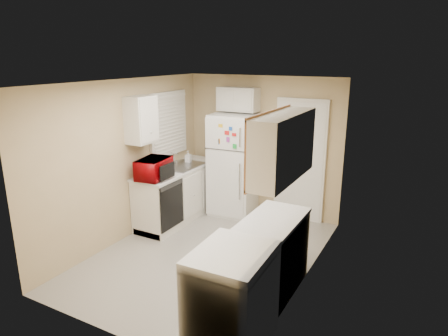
% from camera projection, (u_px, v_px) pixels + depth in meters
% --- Properties ---
extents(floor, '(3.80, 3.80, 0.00)m').
position_uv_depth(floor, '(207.00, 254.00, 5.66)').
color(floor, '#AEA9A2').
rests_on(floor, ground).
extents(ceiling, '(3.80, 3.80, 0.00)m').
position_uv_depth(ceiling, '(205.00, 82.00, 5.00)').
color(ceiling, white).
rests_on(ceiling, floor).
extents(wall_left, '(3.80, 3.80, 0.00)m').
position_uv_depth(wall_left, '(126.00, 161.00, 5.97)').
color(wall_left, tan).
rests_on(wall_left, floor).
extents(wall_right, '(3.80, 3.80, 0.00)m').
position_uv_depth(wall_right, '(308.00, 190.00, 4.69)').
color(wall_right, tan).
rests_on(wall_right, floor).
extents(wall_back, '(2.80, 2.80, 0.00)m').
position_uv_depth(wall_back, '(262.00, 146.00, 6.94)').
color(wall_back, tan).
rests_on(wall_back, floor).
extents(wall_front, '(2.80, 2.80, 0.00)m').
position_uv_depth(wall_front, '(102.00, 225.00, 3.73)').
color(wall_front, tan).
rests_on(wall_front, floor).
extents(left_counter, '(0.60, 1.80, 0.90)m').
position_uv_depth(left_counter, '(179.00, 193.00, 6.80)').
color(left_counter, silver).
rests_on(left_counter, floor).
extents(dishwasher, '(0.03, 0.58, 0.72)m').
position_uv_depth(dishwasher, '(172.00, 205.00, 6.15)').
color(dishwasher, black).
rests_on(dishwasher, floor).
extents(sink, '(0.54, 0.74, 0.16)m').
position_uv_depth(sink, '(183.00, 168.00, 6.82)').
color(sink, gray).
rests_on(sink, left_counter).
extents(microwave, '(0.61, 0.40, 0.38)m').
position_uv_depth(microwave, '(154.00, 169.00, 6.07)').
color(microwave, '#9F0308').
rests_on(microwave, left_counter).
extents(soap_bottle, '(0.11, 0.11, 0.21)m').
position_uv_depth(soap_bottle, '(188.00, 157.00, 7.01)').
color(soap_bottle, silver).
rests_on(soap_bottle, left_counter).
extents(window_blinds, '(0.10, 0.98, 1.08)m').
position_uv_depth(window_blinds, '(169.00, 124.00, 6.73)').
color(window_blinds, silver).
rests_on(window_blinds, wall_left).
extents(upper_cabinet_left, '(0.30, 0.45, 0.70)m').
position_uv_depth(upper_cabinet_left, '(141.00, 120.00, 5.93)').
color(upper_cabinet_left, silver).
rests_on(upper_cabinet_left, wall_left).
extents(refrigerator, '(0.78, 0.76, 1.78)m').
position_uv_depth(refrigerator, '(234.00, 165.00, 6.94)').
color(refrigerator, white).
rests_on(refrigerator, floor).
extents(cabinet_over_fridge, '(0.70, 0.30, 0.40)m').
position_uv_depth(cabinet_over_fridge, '(238.00, 99.00, 6.78)').
color(cabinet_over_fridge, silver).
rests_on(cabinet_over_fridge, wall_back).
extents(interior_door, '(0.86, 0.06, 2.08)m').
position_uv_depth(interior_door, '(300.00, 161.00, 6.63)').
color(interior_door, white).
rests_on(interior_door, floor).
extents(right_counter, '(0.60, 2.00, 0.90)m').
position_uv_depth(right_counter, '(256.00, 271.00, 4.36)').
color(right_counter, silver).
rests_on(right_counter, floor).
extents(stove, '(0.70, 0.85, 1.01)m').
position_uv_depth(stove, '(232.00, 298.00, 3.78)').
color(stove, white).
rests_on(stove, floor).
extents(upper_cabinet_right, '(0.30, 1.20, 0.70)m').
position_uv_depth(upper_cabinet_right, '(283.00, 147.00, 4.17)').
color(upper_cabinet_right, silver).
rests_on(upper_cabinet_right, wall_right).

